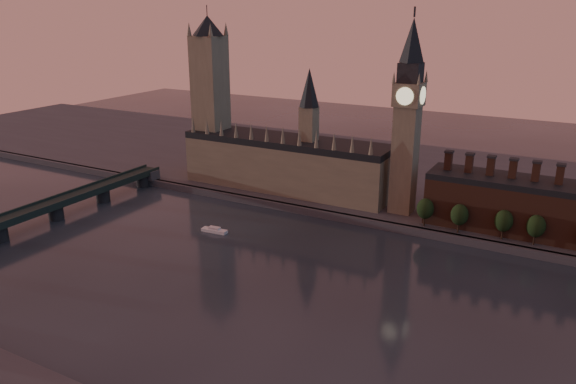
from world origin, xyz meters
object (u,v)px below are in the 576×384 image
at_px(westminster_bridge, 24,218).
at_px(river_boat, 214,230).
at_px(victoria_tower, 210,93).
at_px(big_ben, 408,116).

distance_m(westminster_bridge, river_boat, 98.64).
height_order(victoria_tower, westminster_bridge, victoria_tower).
bearing_deg(big_ben, westminster_bridge, -145.67).
bearing_deg(river_boat, westminster_bridge, -156.70).
relative_size(big_ben, river_boat, 7.58).
bearing_deg(westminster_bridge, river_boat, 28.08).
distance_m(victoria_tower, big_ben, 130.12).
xyz_separation_m(westminster_bridge, river_boat, (86.85, 46.33, -6.38)).
xyz_separation_m(victoria_tower, big_ben, (130.00, -5.00, -2.26)).
xyz_separation_m(big_ben, river_boat, (-78.15, -66.37, -55.77)).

